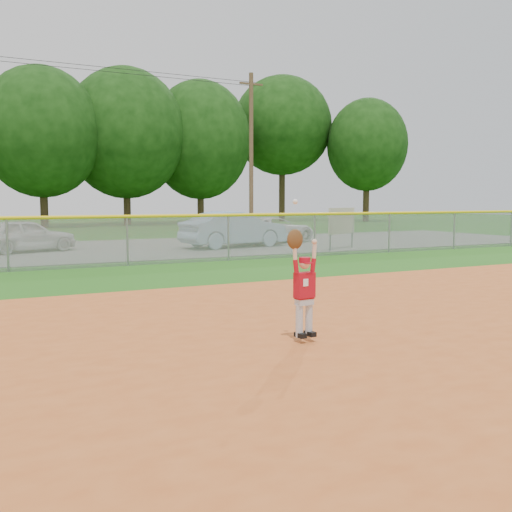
% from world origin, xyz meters
% --- Properties ---
extents(ground, '(120.00, 120.00, 0.00)m').
position_xyz_m(ground, '(0.00, 0.00, 0.00)').
color(ground, '#215914').
rests_on(ground, ground).
extents(clay_infield, '(24.00, 16.00, 0.04)m').
position_xyz_m(clay_infield, '(0.00, -3.00, 0.02)').
color(clay_infield, '#B95521').
rests_on(clay_infield, ground).
extents(parking_strip, '(44.00, 10.00, 0.03)m').
position_xyz_m(parking_strip, '(0.00, 16.00, 0.01)').
color(parking_strip, slate).
rests_on(parking_strip, ground).
extents(car_white_a, '(3.97, 2.60, 1.26)m').
position_xyz_m(car_white_a, '(-2.42, 15.99, 0.66)').
color(car_white_a, silver).
rests_on(car_white_a, parking_strip).
extents(car_blue, '(4.72, 2.29, 1.49)m').
position_xyz_m(car_blue, '(5.59, 14.56, 0.78)').
color(car_blue, '#8AAECD').
rests_on(car_blue, parking_strip).
extents(car_white_b, '(4.61, 2.93, 1.18)m').
position_xyz_m(car_white_b, '(8.24, 16.11, 0.62)').
color(car_white_b, white).
rests_on(car_white_b, parking_strip).
extents(sponsor_sign, '(1.75, 0.82, 1.68)m').
position_xyz_m(sponsor_sign, '(9.06, 11.79, 1.11)').
color(sponsor_sign, gray).
rests_on(sponsor_sign, ground).
extents(outfield_fence, '(40.06, 0.10, 1.55)m').
position_xyz_m(outfield_fence, '(0.00, 10.00, 0.88)').
color(outfield_fence, gray).
rests_on(outfield_fence, ground).
extents(power_lines, '(19.40, 0.24, 9.00)m').
position_xyz_m(power_lines, '(1.00, 22.00, 4.68)').
color(power_lines, '#4C3823').
rests_on(power_lines, ground).
extents(tree_line, '(62.37, 13.00, 14.43)m').
position_xyz_m(tree_line, '(0.96, 37.90, 7.53)').
color(tree_line, '#422D1C').
rests_on(tree_line, ground).
extents(ballplayer, '(0.50, 0.22, 1.90)m').
position_xyz_m(ballplayer, '(-0.13, -0.47, 0.85)').
color(ballplayer, silver).
rests_on(ballplayer, ground).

